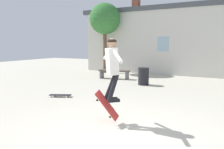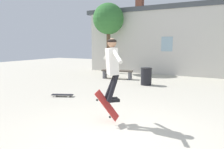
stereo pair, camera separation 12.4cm
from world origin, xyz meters
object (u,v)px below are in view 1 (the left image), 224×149
object	(u,v)px
park_bench	(114,72)
skateboard_flipping	(107,105)
tree_left	(105,19)
skateboard_resting	(60,95)
trash_bin	(143,76)
skater	(112,64)

from	to	relation	value
park_bench	skateboard_flipping	world-z (taller)	skateboard_flipping
tree_left	skateboard_resting	bearing A→B (deg)	-74.06
park_bench	trash_bin	world-z (taller)	trash_bin
tree_left	park_bench	bearing A→B (deg)	-50.08
skateboard_resting	skater	bearing A→B (deg)	-51.65
park_bench	skateboard_flipping	distance (m)	6.99
trash_bin	skateboard_flipping	size ratio (longest dim) A/B	1.08
park_bench	skater	size ratio (longest dim) A/B	1.18
skater	trash_bin	bearing A→B (deg)	55.95
trash_bin	skateboard_resting	bearing A→B (deg)	-116.98
skater	skateboard_resting	size ratio (longest dim) A/B	1.86
park_bench	skater	distance (m)	7.04
park_bench	trash_bin	xyz separation A→B (m)	(2.07, -1.00, 0.07)
park_bench	tree_left	bearing A→B (deg)	120.52
tree_left	trash_bin	size ratio (longest dim) A/B	5.62
skateboard_flipping	skateboard_resting	size ratio (longest dim) A/B	0.94
skater	skateboard_flipping	size ratio (longest dim) A/B	1.98
tree_left	park_bench	xyz separation A→B (m)	(1.78, -2.13, -3.19)
tree_left	park_bench	world-z (taller)	tree_left
skater	skateboard_flipping	bearing A→B (deg)	-179.45
trash_bin	skateboard_flipping	distance (m)	5.40
trash_bin	skateboard_resting	world-z (taller)	trash_bin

